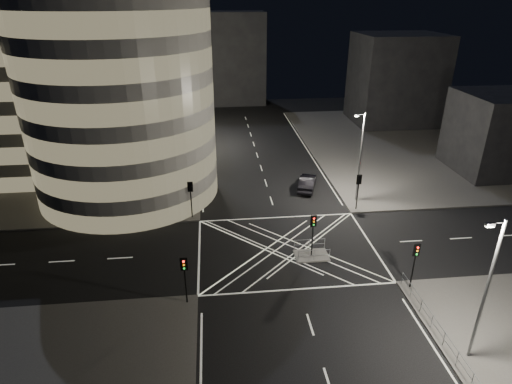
{
  "coord_description": "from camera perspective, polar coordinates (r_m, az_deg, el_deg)",
  "views": [
    {
      "loc": [
        -6.32,
        -32.98,
        21.47
      ],
      "look_at": [
        -2.17,
        6.14,
        3.0
      ],
      "focal_mm": 30.0,
      "sensor_mm": 36.0,
      "label": 1
    }
  ],
  "objects": [
    {
      "name": "tree_b",
      "position": [
        50.78,
        -10.52,
        6.23
      ],
      "size": [
        4.62,
        4.62,
        7.89
      ],
      "color": "black",
      "rests_on": "sidewalk_far_left"
    },
    {
      "name": "railing_island_south",
      "position": [
        37.89,
        7.74,
        -8.35
      ],
      "size": [
        2.8,
        0.06,
        1.1
      ],
      "primitive_type": "cube",
      "color": "slate",
      "rests_on": "central_island"
    },
    {
      "name": "railing_near_right",
      "position": [
        32.85,
        23.07,
        -16.52
      ],
      "size": [
        0.06,
        11.7,
        1.1
      ],
      "primitive_type": "cube",
      "color": "slate",
      "rests_on": "sidewalk_near_right"
    },
    {
      "name": "railing_island_north",
      "position": [
        39.36,
        7.15,
        -6.92
      ],
      "size": [
        2.8,
        0.06,
        1.1
      ],
      "primitive_type": "cube",
      "color": "slate",
      "rests_on": "central_island"
    },
    {
      "name": "building_right_near",
      "position": [
        63.12,
        29.6,
        6.87
      ],
      "size": [
        10.0,
        10.0,
        10.0
      ],
      "primitive_type": "cube",
      "color": "black",
      "rests_on": "sidewalk_far_right"
    },
    {
      "name": "building_right_far",
      "position": [
        81.0,
        18.13,
        14.13
      ],
      "size": [
        14.0,
        12.0,
        15.0
      ],
      "primitive_type": "cube",
      "color": "black",
      "rests_on": "sidewalk_far_right"
    },
    {
      "name": "street_lamp_right_far",
      "position": [
        47.58,
        13.72,
        4.85
      ],
      "size": [
        1.25,
        0.25,
        10.0
      ],
      "color": "slate",
      "rests_on": "sidewalk_far_right"
    },
    {
      "name": "tree_a",
      "position": [
        45.62,
        -10.85,
        2.32
      ],
      "size": [
        4.14,
        4.14,
        6.36
      ],
      "color": "black",
      "rests_on": "sidewalk_far_left"
    },
    {
      "name": "office_tower_curved",
      "position": [
        54.41,
        -22.02,
        14.07
      ],
      "size": [
        30.0,
        29.0,
        27.2
      ],
      "color": "gray",
      "rests_on": "sidewalk_far_left"
    },
    {
      "name": "traffic_signal_island",
      "position": [
        37.48,
        7.62,
        -4.78
      ],
      "size": [
        0.55,
        0.22,
        4.0
      ],
      "color": "black",
      "rests_on": "central_island"
    },
    {
      "name": "tree_e",
      "position": [
        68.28,
        -9.52,
        10.34
      ],
      "size": [
        4.03,
        4.03,
        6.59
      ],
      "color": "black",
      "rests_on": "sidewalk_far_left"
    },
    {
      "name": "street_lamp_left_far",
      "position": [
        65.04,
        -8.76,
        10.68
      ],
      "size": [
        1.25,
        0.25,
        10.0
      ],
      "color": "slate",
      "rests_on": "sidewalk_far_left"
    },
    {
      "name": "office_block_rear",
      "position": [
        77.3,
        -18.46,
        16.26
      ],
      "size": [
        24.0,
        16.0,
        22.0
      ],
      "primitive_type": "cube",
      "color": "gray",
      "rests_on": "sidewalk_far_left"
    },
    {
      "name": "street_lamp_left_near",
      "position": [
        47.82,
        -9.48,
        5.34
      ],
      "size": [
        1.25,
        0.25,
        10.0
      ],
      "color": "slate",
      "rests_on": "sidewalk_far_left"
    },
    {
      "name": "central_island",
      "position": [
        38.96,
        7.39,
        -8.4
      ],
      "size": [
        3.0,
        2.0,
        0.15
      ],
      "primitive_type": "cube",
      "color": "slate",
      "rests_on": "ground"
    },
    {
      "name": "tree_d",
      "position": [
        62.23,
        -9.84,
        9.83
      ],
      "size": [
        5.3,
        5.3,
        8.32
      ],
      "color": "black",
      "rests_on": "sidewalk_far_left"
    },
    {
      "name": "traffic_signal_fr",
      "position": [
        46.43,
        13.51,
        0.85
      ],
      "size": [
        0.55,
        0.22,
        4.0
      ],
      "color": "black",
      "rests_on": "sidewalk_far_right"
    },
    {
      "name": "sidewalk_far_right",
      "position": [
        72.82,
        23.43,
        5.96
      ],
      "size": [
        42.0,
        42.0,
        0.15
      ],
      "primitive_type": "cube",
      "color": "#4E4C49",
      "rests_on": "ground"
    },
    {
      "name": "ground",
      "position": [
        39.86,
        4.07,
        -7.52
      ],
      "size": [
        120.0,
        120.0,
        0.0
      ],
      "primitive_type": "plane",
      "color": "black",
      "rests_on": "ground"
    },
    {
      "name": "sedan",
      "position": [
        51.38,
        6.87,
        1.28
      ],
      "size": [
        3.33,
        5.38,
        1.67
      ],
      "primitive_type": "imported",
      "rotation": [
        0.0,
        0.0,
        2.81
      ],
      "color": "black",
      "rests_on": "ground"
    },
    {
      "name": "traffic_signal_fl",
      "position": [
        43.97,
        -8.71,
        -0.13
      ],
      "size": [
        0.55,
        0.22,
        4.0
      ],
      "color": "black",
      "rests_on": "sidewalk_far_left"
    },
    {
      "name": "tree_c",
      "position": [
        56.58,
        -10.12,
        7.87
      ],
      "size": [
        3.91,
        3.91,
        7.15
      ],
      "color": "black",
      "rests_on": "sidewalk_far_left"
    },
    {
      "name": "traffic_signal_nl",
      "position": [
        32.18,
        -9.51,
        -10.46
      ],
      "size": [
        0.55,
        0.22,
        4.0
      ],
      "color": "black",
      "rests_on": "sidewalk_near_left"
    },
    {
      "name": "street_lamp_right_near",
      "position": [
        29.36,
        28.32,
        -11.18
      ],
      "size": [
        1.25,
        0.25,
        10.0
      ],
      "color": "slate",
      "rests_on": "sidewalk_near_right"
    },
    {
      "name": "sidewalk_far_left",
      "position": [
        67.6,
        -25.36,
        4.21
      ],
      "size": [
        42.0,
        42.0,
        0.15
      ],
      "primitive_type": "cube",
      "color": "#4E4C49",
      "rests_on": "ground"
    },
    {
      "name": "building_far_end",
      "position": [
        91.86,
        -4.76,
        17.26
      ],
      "size": [
        18.0,
        8.0,
        18.0
      ],
      "primitive_type": "cube",
      "color": "black",
      "rests_on": "ground"
    },
    {
      "name": "traffic_signal_nr",
      "position": [
        35.47,
        20.46,
        -8.19
      ],
      "size": [
        0.55,
        0.22,
        4.0
      ],
      "color": "black",
      "rests_on": "sidewalk_near_right"
    }
  ]
}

